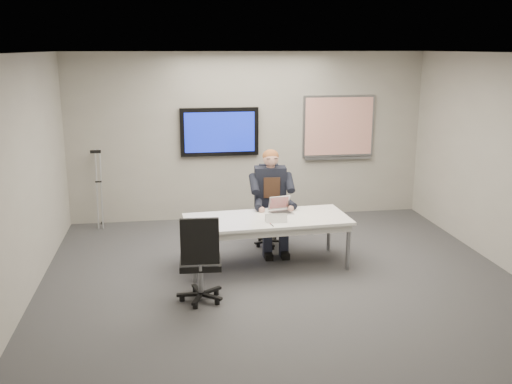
{
  "coord_description": "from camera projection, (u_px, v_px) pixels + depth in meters",
  "views": [
    {
      "loc": [
        -1.34,
        -6.43,
        2.86
      ],
      "look_at": [
        -0.21,
        0.88,
        0.98
      ],
      "focal_mm": 40.0,
      "sensor_mm": 36.0,
      "label": 1
    }
  ],
  "objects": [
    {
      "name": "wall_back",
      "position": [
        249.0,
        137.0,
        9.59
      ],
      "size": [
        6.0,
        0.02,
        2.8
      ],
      "primitive_type": "cube",
      "color": "gray",
      "rests_on": "ground"
    },
    {
      "name": "office_chair_far",
      "position": [
        270.0,
        225.0,
        8.47
      ],
      "size": [
        0.55,
        0.55,
        0.93
      ],
      "rotation": [
        0.0,
        0.0,
        -0.27
      ],
      "color": "black",
      "rests_on": "ground"
    },
    {
      "name": "crutch",
      "position": [
        99.0,
        187.0,
        9.21
      ],
      "size": [
        0.28,
        0.62,
        1.37
      ],
      "primitive_type": null,
      "rotation": [
        -0.2,
        0.0,
        0.18
      ],
      "color": "#B4B7BC",
      "rests_on": "ground"
    },
    {
      "name": "whiteboard",
      "position": [
        339.0,
        127.0,
        9.76
      ],
      "size": [
        1.25,
        0.08,
        1.1
      ],
      "color": "gray",
      "rests_on": "wall_back"
    },
    {
      "name": "conference_table",
      "position": [
        267.0,
        223.0,
        7.57
      ],
      "size": [
        2.22,
        1.03,
        0.67
      ],
      "rotation": [
        0.0,
        0.0,
        0.06
      ],
      "color": "white",
      "rests_on": "ground"
    },
    {
      "name": "floor",
      "position": [
        283.0,
        285.0,
        7.06
      ],
      "size": [
        6.0,
        6.0,
        0.02
      ],
      "primitive_type": "cube",
      "color": "#38383A",
      "rests_on": "ground"
    },
    {
      "name": "name_tent",
      "position": [
        276.0,
        218.0,
        7.35
      ],
      "size": [
        0.29,
        0.11,
        0.11
      ],
      "primitive_type": null,
      "rotation": [
        0.0,
        0.0,
        -0.1
      ],
      "color": "white",
      "rests_on": "conference_table"
    },
    {
      "name": "seated_person",
      "position": [
        272.0,
        211.0,
        8.15
      ],
      "size": [
        0.47,
        0.8,
        1.45
      ],
      "rotation": [
        0.0,
        0.0,
        -0.08
      ],
      "color": "#202335",
      "rests_on": "office_chair_far"
    },
    {
      "name": "pen",
      "position": [
        272.0,
        225.0,
        7.23
      ],
      "size": [
        0.03,
        0.13,
        0.01
      ],
      "primitive_type": "cylinder",
      "rotation": [
        0.0,
        1.57,
        1.75
      ],
      "color": "black",
      "rests_on": "conference_table"
    },
    {
      "name": "laptop",
      "position": [
        280.0,
        209.0,
        7.78
      ],
      "size": [
        0.34,
        0.34,
        0.21
      ],
      "rotation": [
        0.0,
        0.0,
        0.2
      ],
      "color": "#B8B9BB",
      "rests_on": "conference_table"
    },
    {
      "name": "wall_front",
      "position": [
        374.0,
        270.0,
        3.85
      ],
      "size": [
        6.0,
        0.02,
        2.8
      ],
      "primitive_type": "cube",
      "color": "gray",
      "rests_on": "ground"
    },
    {
      "name": "tv_display",
      "position": [
        220.0,
        132.0,
        9.44
      ],
      "size": [
        1.3,
        0.09,
        0.8
      ],
      "color": "black",
      "rests_on": "wall_back"
    },
    {
      "name": "wall_left",
      "position": [
        18.0,
        184.0,
        6.28
      ],
      "size": [
        0.02,
        6.0,
        2.8
      ],
      "primitive_type": "cube",
      "color": "gray",
      "rests_on": "ground"
    },
    {
      "name": "office_chair_near",
      "position": [
        201.0,
        275.0,
        6.52
      ],
      "size": [
        0.53,
        0.53,
        1.06
      ],
      "rotation": [
        0.0,
        0.0,
        3.09
      ],
      "color": "black",
      "rests_on": "ground"
    },
    {
      "name": "ceiling",
      "position": [
        286.0,
        53.0,
        6.37
      ],
      "size": [
        6.0,
        6.0,
        0.02
      ],
      "primitive_type": "cube",
      "color": "white",
      "rests_on": "wall_back"
    }
  ]
}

